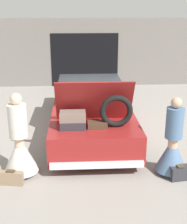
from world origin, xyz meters
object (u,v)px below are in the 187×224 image
(person_right, at_px, (172,147))
(suitcase_beside_right_person, at_px, (180,173))
(suitcase_beside_left_person, at_px, (11,178))
(person_left, at_px, (20,147))
(car, at_px, (90,108))

(person_right, distance_m, suitcase_beside_right_person, 0.51)
(suitcase_beside_left_person, height_order, suitcase_beside_right_person, suitcase_beside_left_person)
(person_right, bearing_deg, suitcase_beside_right_person, -151.59)
(person_left, distance_m, suitcase_beside_left_person, 0.62)
(person_right, bearing_deg, suitcase_beside_left_person, 100.66)
(suitcase_beside_right_person, bearing_deg, person_right, 112.51)
(car, height_order, suitcase_beside_left_person, car)
(person_left, distance_m, suitcase_beside_right_person, 3.21)
(person_right, relative_size, suitcase_beside_left_person, 3.38)
(person_right, bearing_deg, car, 36.91)
(person_left, bearing_deg, car, 143.16)
(car, height_order, suitcase_beside_right_person, car)
(person_left, height_order, suitcase_beside_left_person, person_left)
(suitcase_beside_left_person, bearing_deg, suitcase_beside_right_person, 0.25)
(person_right, relative_size, suitcase_beside_right_person, 3.83)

